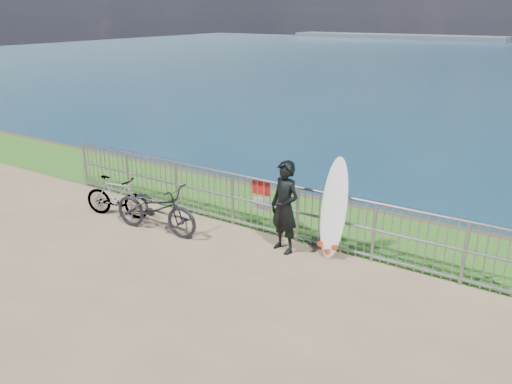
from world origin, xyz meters
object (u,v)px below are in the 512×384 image
Objects in this scene: bicycle_far at (117,197)px; bicycle_near at (155,208)px; surfboard at (333,212)px; surfer at (285,207)px.

bicycle_near is at bearing -111.30° from bicycle_far.
surfer is at bearing -159.14° from surfboard.
surfboard reaches higher than bicycle_near.
bicycle_far is at bearing -170.10° from surfboard.
bicycle_far is (-3.82, -0.50, -0.41)m from surfer.
surfboard is at bearing -94.84° from bicycle_far.
surfboard is (0.81, 0.31, -0.02)m from surfer.
surfboard reaches higher than bicycle_far.
bicycle_near reaches higher than bicycle_far.
surfer is at bearing -97.30° from bicycle_far.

